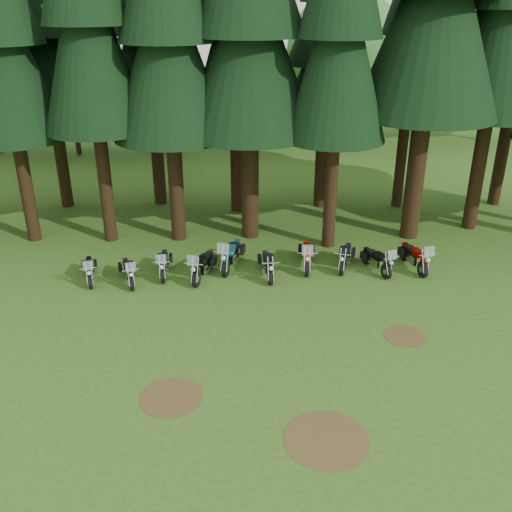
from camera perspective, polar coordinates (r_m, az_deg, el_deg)
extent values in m
plane|color=#2E5818|center=(18.19, 1.44, -9.50)|extent=(120.00, 120.00, 0.00)
cylinder|color=#312010|center=(27.09, -22.09, 6.95)|extent=(0.58, 0.58, 5.53)
cone|color=black|center=(26.12, -24.02, 18.03)|extent=(4.32, 4.32, 6.91)
cylinder|color=#312010|center=(25.90, -14.92, 7.72)|extent=(0.58, 0.58, 5.99)
cone|color=black|center=(24.90, -16.44, 20.41)|extent=(4.32, 4.32, 7.49)
cylinder|color=#312010|center=(25.49, -8.03, 7.55)|extent=(0.66, 0.66, 5.57)
cone|color=black|center=(24.47, -8.80, 19.56)|extent=(4.95, 4.95, 6.96)
cylinder|color=#312010|center=(25.53, -0.61, 7.98)|extent=(0.77, 0.77, 5.70)
cone|color=black|center=(24.51, -0.67, 20.28)|extent=(5.81, 5.81, 7.12)
cylinder|color=#312010|center=(24.65, 7.53, 7.16)|extent=(0.55, 0.55, 5.71)
cone|color=black|center=(23.59, 8.31, 19.91)|extent=(4.15, 4.15, 7.14)
cylinder|color=#312010|center=(26.30, 15.76, 8.60)|extent=(0.80, 0.80, 6.62)
cone|color=black|center=(25.37, 17.53, 22.44)|extent=(5.98, 5.98, 8.27)
cylinder|color=#312010|center=(28.35, 21.42, 8.67)|extent=(0.64, 0.64, 6.35)
cone|color=black|center=(27.47, 23.50, 20.89)|extent=(4.79, 4.79, 7.93)
cylinder|color=#312010|center=(31.14, -18.94, 9.60)|extent=(0.60, 0.60, 5.53)
cone|color=black|center=(30.31, -20.39, 19.26)|extent=(4.52, 4.52, 6.91)
cylinder|color=#312010|center=(30.38, -9.85, 10.24)|extent=(0.65, 0.65, 5.55)
cone|color=black|center=(29.53, -10.64, 20.27)|extent=(4.85, 4.85, 6.94)
cylinder|color=#312010|center=(28.89, -2.00, 9.79)|extent=(0.58, 0.58, 5.52)
cone|color=black|center=(27.98, -2.17, 20.31)|extent=(4.35, 4.35, 6.90)
cylinder|color=#312010|center=(29.82, 6.58, 9.30)|extent=(0.66, 0.66, 4.70)
cone|color=black|center=(28.95, 7.03, 17.91)|extent=(4.94, 4.94, 5.87)
cone|color=black|center=(28.75, 7.34, 23.40)|extent=(3.95, 3.95, 4.96)
cylinder|color=#312010|center=(30.39, 14.36, 9.84)|extent=(0.53, 0.53, 5.56)
cone|color=black|center=(29.53, 15.50, 19.86)|extent=(3.94, 3.94, 6.95)
cylinder|color=#312010|center=(32.40, 23.42, 9.57)|extent=(0.61, 0.61, 5.65)
sphere|color=#2D6C28|center=(42.49, -24.01, 16.09)|extent=(5.49, 5.49, 5.49)
cylinder|color=#312010|center=(41.86, -17.49, 11.52)|extent=(0.36, 0.36, 2.80)
sphere|color=#2D6C28|center=(41.23, -18.17, 16.55)|extent=(6.53, 6.53, 6.53)
sphere|color=#2D6C28|center=(40.36, -16.67, 15.64)|extent=(4.67, 4.67, 4.67)
cylinder|color=#312010|center=(41.36, -9.43, 11.98)|extent=(0.36, 0.36, 2.55)
sphere|color=#2D6C28|center=(40.75, -9.77, 16.64)|extent=(5.95, 5.95, 5.95)
sphere|color=#2D6C28|center=(40.10, -8.27, 15.75)|extent=(4.25, 4.25, 4.25)
cylinder|color=#312010|center=(42.50, -0.62, 12.59)|extent=(0.36, 0.36, 2.47)
sphere|color=#2D6C28|center=(41.92, -0.64, 17.00)|extent=(5.76, 5.76, 5.76)
sphere|color=#2D6C28|center=(41.44, 0.85, 16.10)|extent=(4.12, 4.12, 4.12)
cylinder|color=#312010|center=(42.85, 8.51, 13.15)|extent=(0.36, 0.36, 3.52)
sphere|color=#2D6C28|center=(42.17, 8.94, 19.40)|extent=(8.21, 8.21, 8.21)
sphere|color=#2D6C28|center=(41.70, 11.14, 18.05)|extent=(5.87, 5.87, 5.87)
cylinder|color=#312010|center=(46.01, 16.41, 12.87)|extent=(0.36, 0.36, 2.94)
sphere|color=#2D6C28|center=(45.42, 17.03, 17.69)|extent=(6.86, 6.86, 6.86)
sphere|color=#2D6C28|center=(45.22, 18.72, 16.57)|extent=(4.90, 4.90, 4.90)
cylinder|color=#312010|center=(47.63, 21.76, 12.87)|extent=(0.36, 0.36, 3.52)
sphere|color=#2D6C28|center=(47.02, 22.70, 18.42)|extent=(8.20, 8.20, 8.20)
cylinder|color=#4C3D1E|center=(16.55, -8.48, -13.77)|extent=(1.80, 1.80, 0.01)
cylinder|color=#4C3D1E|center=(19.53, 14.65, -7.74)|extent=(1.40, 1.40, 0.01)
cylinder|color=#4C3D1E|center=(15.23, 7.06, -17.73)|extent=(2.20, 2.20, 0.01)
cylinder|color=black|center=(22.56, -16.24, -2.45)|extent=(0.23, 0.60, 0.59)
cylinder|color=black|center=(23.80, -16.29, -0.98)|extent=(0.23, 0.60, 0.59)
cube|color=silver|center=(23.18, -16.29, -1.47)|extent=(0.36, 0.66, 0.30)
cube|color=black|center=(22.86, -16.38, -0.97)|extent=(0.35, 0.53, 0.21)
cube|color=black|center=(23.25, -16.38, -0.63)|extent=(0.35, 0.53, 0.11)
cube|color=silver|center=(21.98, -16.47, -0.92)|extent=(0.39, 0.18, 0.35)
cylinder|color=black|center=(22.03, -12.36, -2.67)|extent=(0.28, 0.60, 0.59)
cylinder|color=black|center=(23.27, -12.87, -1.17)|extent=(0.28, 0.60, 0.59)
cube|color=silver|center=(22.65, -12.66, -1.67)|extent=(0.41, 0.67, 0.31)
cube|color=black|center=(22.33, -12.66, -1.15)|extent=(0.39, 0.55, 0.22)
cube|color=black|center=(22.71, -12.80, -0.80)|extent=(0.39, 0.55, 0.11)
cube|color=silver|center=(21.44, -12.44, -1.09)|extent=(0.39, 0.21, 0.35)
cylinder|color=black|center=(22.34, -9.29, -1.95)|extent=(0.13, 0.62, 0.62)
cylinder|color=black|center=(23.65, -9.08, -0.37)|extent=(0.13, 0.62, 0.62)
cube|color=silver|center=(23.00, -9.19, -0.89)|extent=(0.26, 0.66, 0.32)
cube|color=black|center=(22.66, -9.28, -0.36)|extent=(0.28, 0.52, 0.22)
cube|color=black|center=(23.07, -9.21, 0.01)|extent=(0.28, 0.52, 0.11)
cube|color=silver|center=(21.73, -9.49, -0.32)|extent=(0.39, 0.12, 0.37)
cylinder|color=black|center=(21.87, -5.98, -2.28)|extent=(0.35, 0.68, 0.67)
cylinder|color=black|center=(23.20, -4.68, -0.56)|extent=(0.35, 0.68, 0.67)
cube|color=silver|center=(22.54, -5.28, -1.13)|extent=(0.50, 0.76, 0.35)
cube|color=black|center=(22.18, -5.51, -0.54)|extent=(0.47, 0.63, 0.24)
cube|color=black|center=(22.60, -5.12, -0.14)|extent=(0.47, 0.63, 0.12)
cube|color=silver|center=(21.22, -6.37, -0.47)|extent=(0.44, 0.26, 0.40)
cylinder|color=black|center=(22.57, -3.04, -1.20)|extent=(0.37, 0.74, 0.72)
cylinder|color=black|center=(24.04, -1.91, 0.53)|extent=(0.37, 0.74, 0.72)
cube|color=silver|center=(23.31, -2.43, -0.03)|extent=(0.53, 0.83, 0.37)
cube|color=#14576C|center=(22.92, -2.62, 0.60)|extent=(0.50, 0.68, 0.26)
cube|color=black|center=(23.38, -2.28, 1.00)|extent=(0.50, 0.68, 0.13)
cube|color=silver|center=(21.87, -3.34, 0.73)|extent=(0.48, 0.28, 0.43)
cylinder|color=black|center=(21.93, 1.43, -2.12)|extent=(0.15, 0.64, 0.64)
cylinder|color=black|center=(23.26, 0.93, -0.46)|extent=(0.15, 0.64, 0.64)
cube|color=silver|center=(22.59, 1.16, -1.01)|extent=(0.29, 0.68, 0.33)
cube|color=black|center=(22.24, 1.24, -0.45)|extent=(0.31, 0.54, 0.23)
cube|color=black|center=(22.66, 1.09, -0.06)|extent=(0.31, 0.54, 0.12)
cylinder|color=black|center=(22.65, 5.12, -1.21)|extent=(0.24, 0.70, 0.69)
cylinder|color=black|center=(24.11, 5.04, 0.46)|extent=(0.24, 0.70, 0.69)
cube|color=silver|center=(23.39, 5.08, -0.09)|extent=(0.39, 0.76, 0.35)
cube|color=red|center=(23.02, 5.13, 0.51)|extent=(0.39, 0.61, 0.25)
cube|color=black|center=(23.47, 5.10, 0.89)|extent=(0.39, 0.61, 0.12)
cube|color=silver|center=(21.98, 5.22, 0.59)|extent=(0.45, 0.19, 0.41)
cylinder|color=black|center=(22.93, 8.60, -1.16)|extent=(0.36, 0.63, 0.62)
cylinder|color=black|center=(24.25, 9.17, 0.29)|extent=(0.36, 0.63, 0.62)
cube|color=silver|center=(23.59, 8.92, -0.18)|extent=(0.49, 0.71, 0.32)
cube|color=black|center=(23.25, 8.89, 0.36)|extent=(0.46, 0.59, 0.23)
cube|color=black|center=(23.66, 9.05, 0.70)|extent=(0.46, 0.59, 0.11)
cylinder|color=black|center=(22.95, 12.90, -1.52)|extent=(0.31, 0.63, 0.62)
cylinder|color=black|center=(24.03, 10.99, -0.09)|extent=(0.31, 0.63, 0.62)
cube|color=silver|center=(23.48, 11.88, -0.56)|extent=(0.44, 0.71, 0.32)
cube|color=black|center=(23.18, 12.24, -0.02)|extent=(0.42, 0.58, 0.23)
cube|color=black|center=(23.52, 11.66, 0.31)|extent=(0.42, 0.58, 0.11)
cube|color=silver|center=(22.39, 13.49, 0.10)|extent=(0.41, 0.23, 0.37)
cylinder|color=black|center=(23.42, 16.34, -1.29)|extent=(0.23, 0.69, 0.67)
cylinder|color=black|center=(24.67, 14.66, 0.28)|extent=(0.23, 0.69, 0.67)
cube|color=silver|center=(24.05, 15.45, -0.24)|extent=(0.38, 0.75, 0.35)
cube|color=#620100|center=(23.71, 15.80, 0.33)|extent=(0.38, 0.60, 0.24)
cube|color=black|center=(24.10, 15.28, 0.69)|extent=(0.38, 0.60, 0.12)
cube|color=silver|center=(22.81, 16.96, 0.42)|extent=(0.44, 0.18, 0.40)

